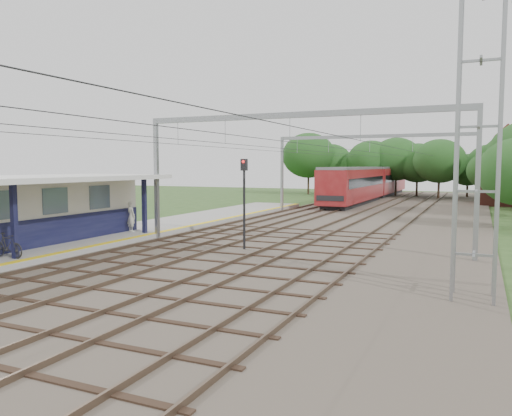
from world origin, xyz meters
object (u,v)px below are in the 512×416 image
Objects in this scene: person at (131,217)px; train at (372,182)px; bicycle at (8,246)px; signal_post at (244,192)px.

train reaches higher than person.
signal_post is at bearing -43.59° from bicycle.
person reaches higher than bicycle.
person is at bearing 172.42° from signal_post.
bicycle is 0.05× the size of train.
bicycle is 10.93m from signal_post.
signal_post reaches higher than bicycle.
bicycle is 0.38× the size of signal_post.
signal_post is (1.85, -41.49, 0.73)m from train.
train is (5.78, 49.04, 1.37)m from bicycle.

